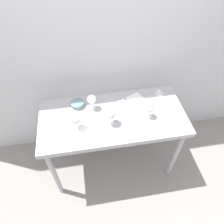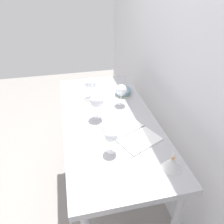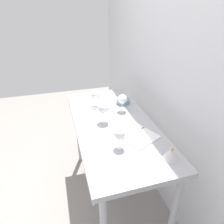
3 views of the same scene
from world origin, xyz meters
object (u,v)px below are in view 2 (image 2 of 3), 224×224
tasting_bowl (123,91)px  decanter_funnel (172,163)px  tasting_sheet_upper (96,106)px  wine_glass_near_left (90,84)px  wine_glass_near_center (97,102)px  wine_glass_far_left (121,91)px  open_notebook (131,133)px  wine_glass_near_right (111,136)px

tasting_bowl → decanter_funnel: size_ratio=1.18×
tasting_sheet_upper → decanter_funnel: 0.78m
wine_glass_near_left → tasting_sheet_upper: 0.19m
wine_glass_near_center → tasting_sheet_upper: wine_glass_near_center is taller
wine_glass_far_left → decanter_funnel: size_ratio=1.41×
wine_glass_near_center → tasting_sheet_upper: bearing=174.5°
wine_glass_near_center → open_notebook: (0.24, 0.18, -0.12)m
tasting_sheet_upper → wine_glass_far_left: bearing=117.4°
wine_glass_near_right → tasting_bowl: size_ratio=1.12×
tasting_bowl → wine_glass_near_left: bearing=-93.4°
decanter_funnel → wine_glass_near_right: bearing=-125.4°
tasting_sheet_upper → tasting_bowl: bearing=146.9°
tasting_sheet_upper → wine_glass_near_left: bearing=-144.5°
wine_glass_far_left → open_notebook: (0.39, -0.03, -0.11)m
wine_glass_near_right → wine_glass_far_left: wine_glass_far_left is taller
wine_glass_near_right → decanter_funnel: wine_glass_near_right is taller
wine_glass_near_right → open_notebook: wine_glass_near_right is taller
wine_glass_far_left → tasting_sheet_upper: (-0.01, -0.20, -0.11)m
tasting_sheet_upper → wine_glass_near_right: bearing=29.8°
wine_glass_far_left → open_notebook: 0.40m
wine_glass_near_center → wine_glass_far_left: 0.26m
wine_glass_near_right → wine_glass_far_left: (-0.51, 0.19, 0.01)m
open_notebook → wine_glass_near_right: bearing=-76.7°
wine_glass_near_center → tasting_bowl: bearing=136.6°
wine_glass_near_right → tasting_sheet_upper: size_ratio=0.57×
open_notebook → decanter_funnel: decanter_funnel is taller
wine_glass_near_left → tasting_bowl: 0.29m
tasting_bowl → decanter_funnel: 0.85m
wine_glass_far_left → wine_glass_near_right: bearing=-20.7°
open_notebook → tasting_bowl: tasting_bowl is taller
open_notebook → tasting_sheet_upper: size_ratio=1.54×
wine_glass_near_left → tasting_bowl: bearing=86.6°
wine_glass_near_right → wine_glass_near_center: size_ratio=0.85×
wine_glass_near_center → tasting_sheet_upper: (-0.15, 0.01, -0.13)m
wine_glass_far_left → open_notebook: size_ratio=0.40×
wine_glass_near_right → decanter_funnel: size_ratio=1.32×
wine_glass_near_right → tasting_sheet_upper: (-0.51, -0.01, -0.11)m
wine_glass_near_left → wine_glass_far_left: size_ratio=1.04×
wine_glass_near_center → decanter_funnel: bearing=28.5°
wine_glass_near_center → tasting_bowl: size_ratio=1.32×
wine_glass_near_center → open_notebook: bearing=36.7°
tasting_sheet_upper → decanter_funnel: decanter_funnel is taller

